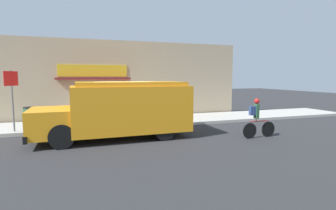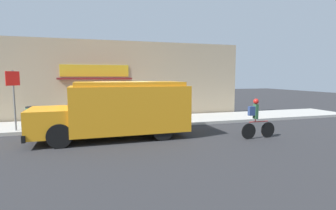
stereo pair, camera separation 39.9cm
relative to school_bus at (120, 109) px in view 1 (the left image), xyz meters
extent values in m
plane|color=#2B2B2D|center=(0.34, 1.60, -1.17)|extent=(70.00, 70.00, 0.00)
cube|color=#ADAAA3|center=(0.34, 3.06, -1.10)|extent=(28.00, 2.93, 0.15)
cube|color=tan|center=(0.34, 4.75, 1.07)|extent=(15.48, 0.18, 4.48)
cube|color=gold|center=(-0.75, 4.64, 1.61)|extent=(3.68, 0.05, 0.65)
cube|color=maroon|center=(-0.75, 4.29, 1.18)|extent=(3.86, 0.73, 0.10)
cube|color=orange|center=(0.41, 0.00, 0.02)|extent=(4.54, 2.29, 1.79)
cube|color=orange|center=(-2.57, -0.02, -0.38)|extent=(1.47, 2.08, 0.98)
cube|color=orange|center=(0.41, 0.00, 0.99)|extent=(4.17, 2.11, 0.16)
cube|color=black|center=(-3.25, -0.03, -0.77)|extent=(0.14, 2.20, 0.24)
cube|color=red|center=(-0.85, 1.37, 0.11)|extent=(0.03, 0.44, 0.44)
cylinder|color=black|center=(-2.17, 0.94, -0.75)|extent=(0.85, 0.27, 0.85)
cylinder|color=black|center=(-2.15, -0.98, -0.75)|extent=(0.85, 0.27, 0.85)
cylinder|color=black|center=(1.53, 0.98, -0.75)|extent=(0.85, 0.27, 0.85)
cylinder|color=black|center=(1.54, -0.95, -0.75)|extent=(0.85, 0.27, 0.85)
cylinder|color=black|center=(5.73, -1.76, -0.86)|extent=(0.63, 0.06, 0.63)
cylinder|color=black|center=(4.82, -1.78, -0.86)|extent=(0.63, 0.06, 0.63)
cylinder|color=red|center=(5.27, -1.77, -0.49)|extent=(0.86, 0.06, 0.04)
cylinder|color=red|center=(5.11, -1.77, -0.43)|extent=(0.04, 0.04, 0.12)
cube|color=#2D5B38|center=(5.11, -1.77, -0.09)|extent=(0.13, 0.20, 0.58)
sphere|color=red|center=(5.11, -1.77, 0.31)|extent=(0.21, 0.21, 0.21)
cube|color=navy|center=(4.92, -1.78, -0.06)|extent=(0.26, 0.15, 0.36)
cylinder|color=slate|center=(-4.17, 1.99, 0.27)|extent=(0.07, 0.07, 2.57)
cube|color=red|center=(-4.17, 1.94, 1.20)|extent=(0.45, 0.45, 0.60)
cylinder|color=#2D5138|center=(-3.81, 3.59, -0.62)|extent=(0.59, 0.59, 0.81)
cylinder|color=black|center=(-3.81, 3.59, -0.19)|extent=(0.60, 0.60, 0.04)
camera|label=1|loc=(-1.55, -10.38, 1.27)|focal=28.00mm
camera|label=2|loc=(-1.17, -10.51, 1.27)|focal=28.00mm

